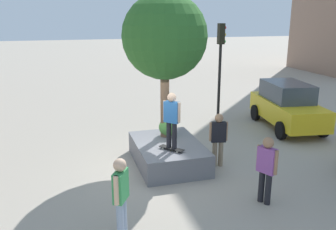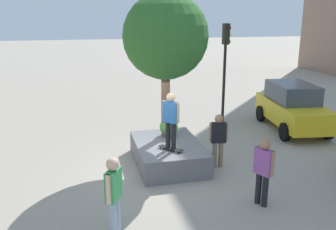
{
  "view_description": "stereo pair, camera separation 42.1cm",
  "coord_description": "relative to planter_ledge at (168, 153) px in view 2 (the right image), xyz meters",
  "views": [
    {
      "loc": [
        9.88,
        -2.54,
        4.54
      ],
      "look_at": [
        -0.21,
        0.36,
        1.59
      ],
      "focal_mm": 38.35,
      "sensor_mm": 36.0,
      "label": 1
    },
    {
      "loc": [
        9.99,
        -2.13,
        4.54
      ],
      "look_at": [
        -0.21,
        0.36,
        1.59
      ],
      "focal_mm": 38.35,
      "sensor_mm": 36.0,
      "label": 2
    }
  ],
  "objects": [
    {
      "name": "bystander_watching",
      "position": [
        0.59,
        1.42,
        0.62
      ],
      "size": [
        0.27,
        0.56,
        1.68
      ],
      "color": "#847056",
      "rests_on": "ground"
    },
    {
      "name": "traffic_light_median",
      "position": [
        -3.94,
        3.44,
        2.53
      ],
      "size": [
        0.28,
        0.34,
        4.19
      ],
      "color": "black",
      "rests_on": "ground"
    },
    {
      "name": "skateboard",
      "position": [
        0.63,
        -0.07,
        0.4
      ],
      "size": [
        0.76,
        0.66,
        0.07
      ],
      "color": "black",
      "rests_on": "planter_ledge"
    },
    {
      "name": "ground_plane",
      "position": [
        0.21,
        -0.36,
        -0.35
      ],
      "size": [
        120.0,
        120.0,
        0.0
      ],
      "primitive_type": "plane",
      "color": "#9E9384"
    },
    {
      "name": "planter_ledge",
      "position": [
        0.0,
        0.0,
        0.0
      ],
      "size": [
        2.85,
        1.98,
        0.69
      ],
      "primitive_type": "cube",
      "color": "slate",
      "rests_on": "ground"
    },
    {
      "name": "passerby_with_bag",
      "position": [
        3.01,
        1.63,
        0.65
      ],
      "size": [
        0.54,
        0.37,
        1.73
      ],
      "color": "black",
      "rests_on": "ground"
    },
    {
      "name": "plaza_tree",
      "position": [
        -0.64,
        0.08,
        3.53
      ],
      "size": [
        2.64,
        2.64,
        4.53
      ],
      "color": "brown",
      "rests_on": "planter_ledge"
    },
    {
      "name": "skateboarder",
      "position": [
        0.63,
        -0.07,
        1.37
      ],
      "size": [
        0.45,
        0.44,
        1.65
      ],
      "color": "black",
      "rests_on": "skateboard"
    },
    {
      "name": "taxi_cab",
      "position": [
        -2.26,
        5.75,
        0.6
      ],
      "size": [
        4.21,
        2.32,
        1.87
      ],
      "color": "gold",
      "rests_on": "ground"
    },
    {
      "name": "pedestrian_crossing",
      "position": [
        3.41,
        -1.99,
        0.67
      ],
      "size": [
        0.53,
        0.4,
        1.76
      ],
      "color": "#8C9EB7",
      "rests_on": "ground"
    },
    {
      "name": "boxwood_shrub",
      "position": [
        -0.65,
        0.19,
        0.64
      ],
      "size": [
        0.6,
        0.6,
        0.6
      ],
      "primitive_type": "sphere",
      "color": "#4C8C3D",
      "rests_on": "planter_ledge"
    }
  ]
}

